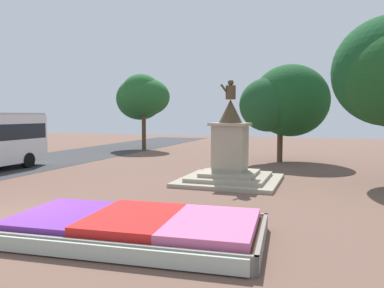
{
  "coord_description": "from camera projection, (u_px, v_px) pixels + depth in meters",
  "views": [
    {
      "loc": [
        8.35,
        -8.31,
        3.13
      ],
      "look_at": [
        4.02,
        4.06,
        2.09
      ],
      "focal_mm": 35.0,
      "sensor_mm": 36.0,
      "label": 1
    }
  ],
  "objects": [
    {
      "name": "ground_plane",
      "position": [
        15.0,
        223.0,
        10.81
      ],
      "size": [
        88.42,
        88.42,
        0.0
      ],
      "primitive_type": "plane",
      "color": "brown"
    },
    {
      "name": "flower_planter",
      "position": [
        134.0,
        228.0,
        9.42
      ],
      "size": [
        6.81,
        3.88,
        0.61
      ],
      "color": "#38281C",
      "rests_on": "ground_plane"
    },
    {
      "name": "statue_monument",
      "position": [
        230.0,
        158.0,
        17.25
      ],
      "size": [
        4.46,
        4.46,
        4.71
      ],
      "color": "#9E9480",
      "rests_on": "ground_plane"
    },
    {
      "name": "park_tree_behind_statue",
      "position": [
        284.0,
        102.0,
        24.45
      ],
      "size": [
        5.68,
        5.23,
        6.39
      ],
      "color": "#4C3823",
      "rests_on": "ground_plane"
    },
    {
      "name": "park_tree_far_right",
      "position": [
        142.0,
        97.0,
        33.43
      ],
      "size": [
        5.19,
        4.54,
        6.68
      ],
      "color": "#4C3823",
      "rests_on": "ground_plane"
    }
  ]
}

